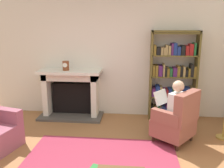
# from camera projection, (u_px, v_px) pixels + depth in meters

# --- Properties ---
(back_wall) EXTENTS (5.60, 0.10, 2.70)m
(back_wall) POSITION_uv_depth(u_px,v_px,m) (113.00, 57.00, 5.50)
(back_wall) COLOR silver
(back_wall) RESTS_ON ground
(area_rug) EXTENTS (2.40, 1.80, 0.01)m
(area_rug) POSITION_uv_depth(u_px,v_px,m) (100.00, 166.00, 3.65)
(area_rug) COLOR #972D44
(area_rug) RESTS_ON ground
(fireplace) EXTENTS (1.41, 0.64, 1.08)m
(fireplace) POSITION_uv_depth(u_px,v_px,m) (71.00, 92.00, 5.53)
(fireplace) COLOR #4C4742
(fireplace) RESTS_ON ground
(mantel_clock) EXTENTS (0.14, 0.14, 0.20)m
(mantel_clock) POSITION_uv_depth(u_px,v_px,m) (66.00, 66.00, 5.29)
(mantel_clock) COLOR brown
(mantel_clock) RESTS_ON fireplace
(bookshelf) EXTENTS (1.00, 0.32, 1.94)m
(bookshelf) POSITION_uv_depth(u_px,v_px,m) (173.00, 78.00, 5.27)
(bookshelf) COLOR brown
(bookshelf) RESTS_ON ground
(armchair_reading) EXTENTS (0.88, 0.89, 0.97)m
(armchair_reading) POSITION_uv_depth(u_px,v_px,m) (177.00, 120.00, 4.29)
(armchair_reading) COLOR #331E14
(armchair_reading) RESTS_ON ground
(seated_reader) EXTENTS (0.59, 0.57, 1.14)m
(seated_reader) POSITION_uv_depth(u_px,v_px,m) (172.00, 108.00, 4.32)
(seated_reader) COLOR white
(seated_reader) RESTS_ON ground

